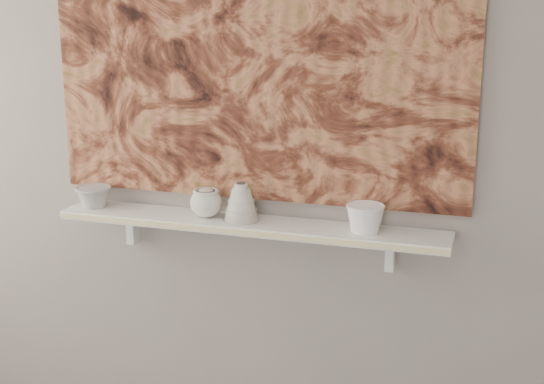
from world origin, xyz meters
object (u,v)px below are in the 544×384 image
at_px(cup_cream, 206,203).
at_px(bowl_white, 365,218).
at_px(shelf, 249,225).
at_px(bowl_grey, 94,196).
at_px(painting, 255,43).
at_px(bell_vessel, 241,202).

relative_size(cup_cream, bowl_white, 0.87).
distance_m(shelf, bowl_grey, 0.61).
bearing_deg(shelf, cup_cream, 180.00).
distance_m(painting, bell_vessel, 0.55).
xyz_separation_m(shelf, bell_vessel, (-0.03, 0.00, 0.08)).
distance_m(cup_cream, bowl_white, 0.57).
relative_size(bowl_grey, cup_cream, 1.20).
bearing_deg(cup_cream, shelf, 0.00).
bearing_deg(bowl_grey, shelf, 0.00).
relative_size(painting, cup_cream, 13.18).
xyz_separation_m(bowl_grey, cup_cream, (0.45, 0.00, 0.01)).
relative_size(shelf, cup_cream, 12.30).
xyz_separation_m(painting, bell_vessel, (-0.03, -0.08, -0.54)).
xyz_separation_m(bowl_grey, bell_vessel, (0.58, 0.00, 0.03)).
distance_m(bowl_grey, bowl_white, 1.02).
xyz_separation_m(painting, cup_cream, (-0.16, -0.08, -0.56)).
bearing_deg(bowl_grey, bowl_white, 0.00).
bearing_deg(bell_vessel, painting, 70.07).
bearing_deg(bell_vessel, cup_cream, 180.00).
height_order(bell_vessel, bowl_white, bell_vessel).
relative_size(shelf, bowl_white, 10.76).
xyz_separation_m(shelf, bowl_white, (0.41, 0.00, 0.06)).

